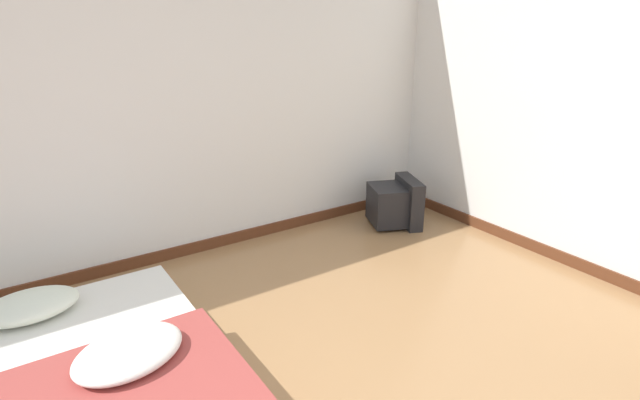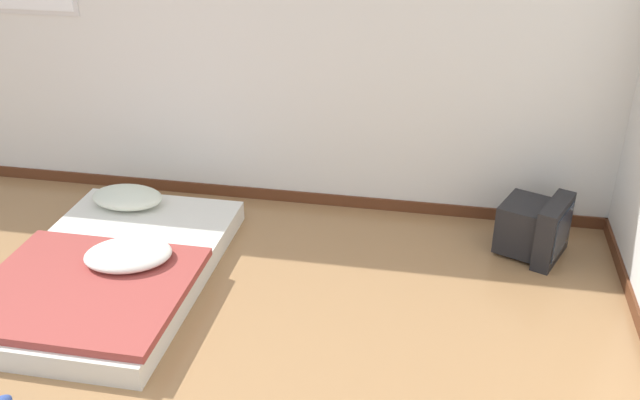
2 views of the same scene
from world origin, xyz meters
name	(u,v)px [view 2 (image 2 of 2)]	position (x,y,z in m)	size (l,w,h in m)	color
wall_back	(212,32)	(-0.02, 2.51, 1.29)	(8.17, 0.08, 2.60)	silver
mattress_bed	(110,267)	(-0.33, 1.18, 0.10)	(1.22, 1.88, 0.29)	silver
crt_tv	(535,227)	(2.33, 2.03, 0.20)	(0.53, 0.53, 0.42)	black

